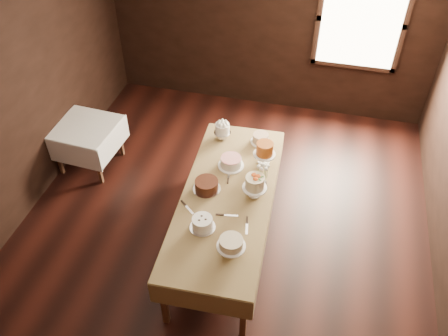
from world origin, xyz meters
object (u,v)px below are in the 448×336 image
Objects in this scene: display_table at (227,199)px; cake_lattice at (231,162)px; cake_speckled at (261,139)px; cake_server_b at (247,229)px; cake_server_c at (229,174)px; cake_chocolate at (207,185)px; side_table at (86,131)px; cake_cream at (231,246)px; cake_meringue at (222,132)px; cake_flowers at (255,187)px; cake_server_d at (256,183)px; cake_server_e at (189,210)px; cake_caramel at (264,154)px; cake_swirl at (202,223)px; cake_server_a at (231,215)px; flower_vase at (262,182)px.

display_table is 8.29× the size of cake_lattice.
cake_server_b is (0.13, -1.44, -0.05)m from cake_speckled.
cake_chocolate is at bearing 140.36° from cake_server_c.
cake_cream is (2.44, -1.66, 0.28)m from side_table.
cake_flowers reaches higher than cake_meringue.
side_table is 2.66m from cake_flowers.
display_table is at bearing 153.90° from cake_server_d.
cake_meringue is 0.80× the size of cake_cream.
cake_server_d is at bearing 83.48° from cake_server_e.
cake_caramel is 1.03× the size of cake_flowers.
cake_server_d and cake_server_e have the same top height.
cake_flowers is 1.03× the size of cake_cream.
cake_server_d is (2.49, -0.64, 0.19)m from side_table.
cake_server_b is at bearing 11.91° from cake_swirl.
cake_meringue is at bearing -166.58° from cake_server_b.
cake_flowers is (0.29, 0.08, 0.18)m from display_table.
cake_server_e is at bearing -123.58° from cake_caramel.
cake_server_b is at bearing -88.91° from cake_caramel.
cake_chocolate reaches higher than cake_server_e.
cake_server_e is at bearing 148.24° from cake_server_c.
side_table is 2.71× the size of cake_chocolate.
cake_flowers is 1.23× the size of cake_server_d.
display_table is 9.54× the size of cake_swirl.
cake_speckled is at bearing 64.29° from cake_lattice.
cake_server_b is 0.69m from cake_server_d.
cake_cream reaches higher than side_table.
display_table is 0.31m from cake_server_a.
cake_caramel is at bearing -29.12° from cake_meringue.
display_table is at bearing -81.46° from cake_lattice.
cake_speckled is 0.40m from cake_caramel.
cake_cream reaches higher than cake_server_b.
cake_flowers is at bearing 172.33° from cake_server_b.
flower_vase is at bearing 34.96° from display_table.
flower_vase reaches higher than cake_server_d.
cake_cream reaches higher than cake_server_a.
cake_swirl is 1.13× the size of cake_server_e.
cake_lattice is (2.14, -0.42, 0.24)m from side_table.
cake_caramel is 0.96× the size of cake_chocolate.
flower_vase is (0.34, 0.24, 0.12)m from display_table.
cake_chocolate is (-0.17, -0.45, 0.00)m from cake_lattice.
cake_swirl reaches higher than cake_server_c.
cake_cream is at bearing -59.16° from cake_chocolate.
cake_server_a is 0.46m from cake_server_e.
cake_server_d is at bearing 87.10° from cake_cream.
display_table is 10.74× the size of cake_server_e.
cake_server_e is (-0.65, 0.11, 0.00)m from cake_server_b.
cake_meringue is 1.94× the size of flower_vase.
display_table is 0.53m from cake_server_b.
cake_server_a is 1.00× the size of cake_server_b.
side_table is 3.71× the size of cake_meringue.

